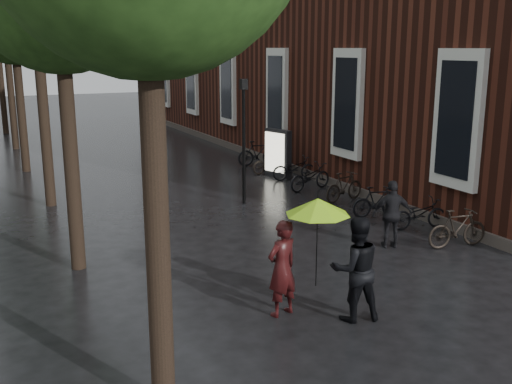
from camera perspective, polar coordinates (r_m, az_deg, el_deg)
ground at (r=9.88m, az=16.96°, el=-16.24°), size 120.00×120.00×0.00m
brick_building at (r=30.49m, az=7.15°, el=15.71°), size 10.20×33.20×12.00m
street_trees at (r=22.19m, az=-21.49°, el=16.63°), size 4.33×34.03×8.91m
person_burgundy at (r=10.99m, az=2.49°, el=-7.26°), size 0.75×0.59×1.82m
person_black at (r=10.94m, az=9.46°, el=-7.21°), size 1.09×0.93×1.93m
lime_umbrella at (r=10.63m, az=5.90°, el=-1.39°), size 1.18×1.18×1.73m
pedestrian_walking at (r=15.04m, az=12.83°, el=-2.08°), size 1.07×0.75×1.69m
parked_bicycles at (r=20.31m, az=6.52°, el=1.13°), size 2.18×12.35×1.05m
ad_lightbox at (r=22.70m, az=2.07°, el=3.70°), size 0.28×1.21×1.83m
lamp_post at (r=18.55m, az=-1.17°, el=6.00°), size 0.20×0.20×3.90m
cycle_sign at (r=24.54m, az=-19.16°, el=5.77°), size 0.14×0.49×2.71m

